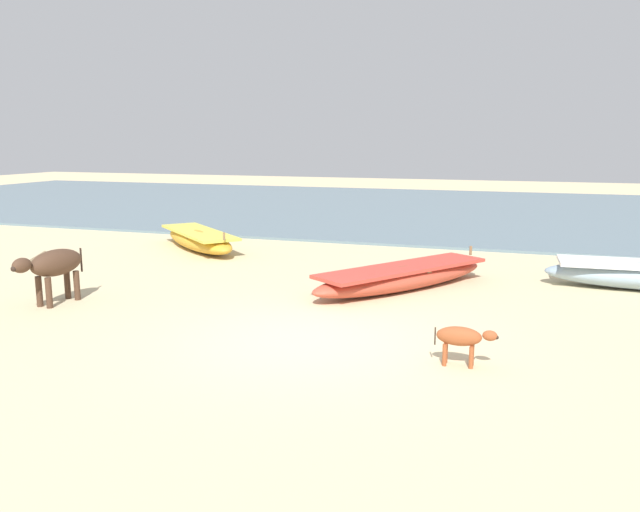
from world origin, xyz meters
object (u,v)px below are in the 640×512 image
Objects in this scene: calf_far_rust at (461,338)px; fishing_boat_0 at (403,277)px; cow_adult_dark at (54,265)px; fishing_boat_1 at (199,239)px.

fishing_boat_0 is at bearing 109.80° from calf_far_rust.
cow_adult_dark is at bearing 171.36° from calf_far_rust.
fishing_boat_1 is 2.42× the size of cow_adult_dark.
fishing_boat_0 is 2.76× the size of cow_adult_dark.
calf_far_rust is at bearing 89.88° from cow_adult_dark.
cow_adult_dark is (0.46, -6.15, 0.45)m from fishing_boat_1.
fishing_boat_1 is at bearing 136.80° from calf_far_rust.
fishing_boat_1 is 6.18m from cow_adult_dark.
cow_adult_dark reaches higher than calf_far_rust.
fishing_boat_0 reaches higher than calf_far_rust.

